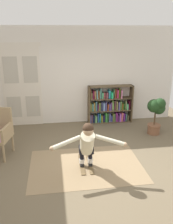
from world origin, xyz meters
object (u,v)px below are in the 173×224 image
at_px(person_skier, 87,142).
at_px(potted_plant, 156,111).
at_px(bookshelf, 109,106).
at_px(skis_pair, 86,164).

bearing_deg(person_skier, potted_plant, 35.76).
xyz_separation_m(bookshelf, potted_plant, (1.04, -1.13, 0.17)).
height_order(bookshelf, skis_pair, bookshelf).
relative_size(potted_plant, person_skier, 0.73).
xyz_separation_m(bookshelf, person_skier, (-1.08, -2.66, 0.13)).
bearing_deg(potted_plant, person_skier, -144.24).
distance_m(skis_pair, person_skier, 0.67).
bearing_deg(person_skier, skis_pair, 88.52).
bearing_deg(skis_pair, person_skier, -91.48).
relative_size(bookshelf, skis_pair, 1.83).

